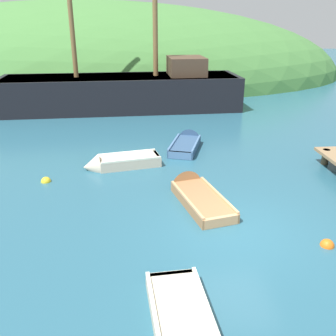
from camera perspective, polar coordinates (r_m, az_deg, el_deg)
name	(u,v)px	position (r m, az deg, el deg)	size (l,w,h in m)	color
ground_plane	(234,231)	(10.66, 10.06, -9.39)	(120.00, 120.00, 0.00)	#285B70
shore_hill	(85,76)	(38.99, -12.46, 13.49)	(50.09, 26.91, 13.91)	#477F3D
sailing_ship	(124,97)	(24.14, -6.79, 10.71)	(17.44, 4.32, 12.07)	black
rowboat_outer_left	(119,164)	(14.82, -7.50, 0.66)	(3.11, 1.54, 0.94)	beige
rowboat_center	(195,195)	(12.29, 4.13, -4.10)	(1.88, 3.56, 1.09)	#9E7047
rowboat_far	(187,144)	(17.05, 2.87, 3.61)	(1.90, 3.19, 1.02)	#335175
buoy_yellow	(46,182)	(14.14, -18.06, -1.99)	(0.36, 0.36, 0.36)	yellow
buoy_orange	(327,246)	(10.71, 23.04, -10.83)	(0.36, 0.36, 0.36)	orange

